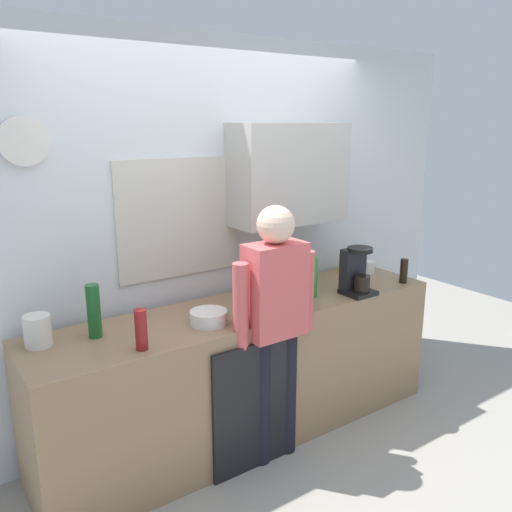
{
  "coord_description": "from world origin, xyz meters",
  "views": [
    {
      "loc": [
        -1.75,
        -2.32,
        2.06
      ],
      "look_at": [
        0.04,
        0.25,
        1.25
      ],
      "focal_mm": 36.72,
      "sensor_mm": 36.0,
      "label": 1
    }
  ],
  "objects_px": {
    "bottle_red_vinegar": "(141,330)",
    "bottle_clear_soda": "(311,277)",
    "bottle_olive_oil": "(278,286)",
    "bottle_green_wine": "(94,311)",
    "bottle_dark_sauce": "(404,271)",
    "person_at_sink": "(275,315)",
    "dish_soap": "(342,263)",
    "storage_canister": "(38,331)",
    "potted_plant": "(294,289)",
    "cup_white_mug": "(370,267)",
    "coffee_maker": "(356,273)",
    "cup_yellow_cup": "(268,303)",
    "mixing_bowl": "(209,317)",
    "bottle_amber_beer": "(242,302)"
  },
  "relations": [
    {
      "from": "bottle_clear_soda",
      "to": "coffee_maker",
      "type": "bearing_deg",
      "value": -21.82
    },
    {
      "from": "bottle_red_vinegar",
      "to": "bottle_clear_soda",
      "type": "relative_size",
      "value": 0.79
    },
    {
      "from": "person_at_sink",
      "to": "dish_soap",
      "type": "bearing_deg",
      "value": 24.08
    },
    {
      "from": "bottle_clear_soda",
      "to": "dish_soap",
      "type": "bearing_deg",
      "value": 27.38
    },
    {
      "from": "bottle_dark_sauce",
      "to": "cup_white_mug",
      "type": "xyz_separation_m",
      "value": [
        -0.02,
        0.31,
        -0.04
      ]
    },
    {
      "from": "cup_white_mug",
      "to": "mixing_bowl",
      "type": "relative_size",
      "value": 0.43
    },
    {
      "from": "dish_soap",
      "to": "person_at_sink",
      "type": "height_order",
      "value": "person_at_sink"
    },
    {
      "from": "bottle_green_wine",
      "to": "cup_yellow_cup",
      "type": "bearing_deg",
      "value": -10.76
    },
    {
      "from": "bottle_red_vinegar",
      "to": "person_at_sink",
      "type": "xyz_separation_m",
      "value": [
        0.8,
        -0.08,
        -0.07
      ]
    },
    {
      "from": "bottle_clear_soda",
      "to": "bottle_green_wine",
      "type": "xyz_separation_m",
      "value": [
        -1.41,
        0.16,
        0.01
      ]
    },
    {
      "from": "bottle_olive_oil",
      "to": "storage_canister",
      "type": "height_order",
      "value": "bottle_olive_oil"
    },
    {
      "from": "coffee_maker",
      "to": "person_at_sink",
      "type": "xyz_separation_m",
      "value": [
        -0.77,
        -0.1,
        -0.1
      ]
    },
    {
      "from": "coffee_maker",
      "to": "potted_plant",
      "type": "height_order",
      "value": "coffee_maker"
    },
    {
      "from": "bottle_olive_oil",
      "to": "storage_canister",
      "type": "distance_m",
      "value": 1.44
    },
    {
      "from": "bottle_dark_sauce",
      "to": "bottle_clear_soda",
      "type": "distance_m",
      "value": 0.78
    },
    {
      "from": "bottle_clear_soda",
      "to": "storage_canister",
      "type": "relative_size",
      "value": 1.65
    },
    {
      "from": "mixing_bowl",
      "to": "potted_plant",
      "type": "relative_size",
      "value": 0.96
    },
    {
      "from": "bottle_dark_sauce",
      "to": "bottle_green_wine",
      "type": "bearing_deg",
      "value": 171.93
    },
    {
      "from": "bottle_clear_soda",
      "to": "storage_canister",
      "type": "height_order",
      "value": "bottle_clear_soda"
    },
    {
      "from": "storage_canister",
      "to": "potted_plant",
      "type": "bearing_deg",
      "value": -12.64
    },
    {
      "from": "coffee_maker",
      "to": "cup_yellow_cup",
      "type": "relative_size",
      "value": 3.88
    },
    {
      "from": "bottle_olive_oil",
      "to": "storage_canister",
      "type": "xyz_separation_m",
      "value": [
        -1.43,
        0.2,
        -0.04
      ]
    },
    {
      "from": "bottle_clear_soda",
      "to": "bottle_olive_oil",
      "type": "bearing_deg",
      "value": 177.8
    },
    {
      "from": "bottle_green_wine",
      "to": "cup_white_mug",
      "type": "bearing_deg",
      "value": 0.16
    },
    {
      "from": "bottle_green_wine",
      "to": "person_at_sink",
      "type": "xyz_separation_m",
      "value": [
        0.94,
        -0.38,
        -0.11
      ]
    },
    {
      "from": "bottle_clear_soda",
      "to": "cup_white_mug",
      "type": "height_order",
      "value": "bottle_clear_soda"
    },
    {
      "from": "bottle_red_vinegar",
      "to": "dish_soap",
      "type": "xyz_separation_m",
      "value": [
        1.85,
        0.44,
        -0.03
      ]
    },
    {
      "from": "bottle_clear_soda",
      "to": "potted_plant",
      "type": "height_order",
      "value": "bottle_clear_soda"
    },
    {
      "from": "bottle_clear_soda",
      "to": "potted_plant",
      "type": "distance_m",
      "value": 0.26
    },
    {
      "from": "cup_white_mug",
      "to": "potted_plant",
      "type": "relative_size",
      "value": 0.41
    },
    {
      "from": "cup_white_mug",
      "to": "bottle_olive_oil",
      "type": "bearing_deg",
      "value": -171.29
    },
    {
      "from": "storage_canister",
      "to": "person_at_sink",
      "type": "xyz_separation_m",
      "value": [
        1.23,
        -0.44,
        -0.04
      ]
    },
    {
      "from": "bottle_olive_oil",
      "to": "bottle_green_wine",
      "type": "xyz_separation_m",
      "value": [
        -1.14,
        0.15,
        0.02
      ]
    },
    {
      "from": "bottle_red_vinegar",
      "to": "storage_canister",
      "type": "relative_size",
      "value": 1.29
    },
    {
      "from": "bottle_olive_oil",
      "to": "cup_white_mug",
      "type": "xyz_separation_m",
      "value": [
        1.01,
        0.16,
        -0.08
      ]
    },
    {
      "from": "storage_canister",
      "to": "coffee_maker",
      "type": "bearing_deg",
      "value": -9.44
    },
    {
      "from": "bottle_red_vinegar",
      "to": "storage_canister",
      "type": "height_order",
      "value": "bottle_red_vinegar"
    },
    {
      "from": "bottle_olive_oil",
      "to": "cup_yellow_cup",
      "type": "distance_m",
      "value": 0.15
    },
    {
      "from": "bottle_dark_sauce",
      "to": "cup_white_mug",
      "type": "bearing_deg",
      "value": 93.45
    },
    {
      "from": "mixing_bowl",
      "to": "storage_canister",
      "type": "height_order",
      "value": "storage_canister"
    },
    {
      "from": "bottle_green_wine",
      "to": "dish_soap",
      "type": "relative_size",
      "value": 1.67
    },
    {
      "from": "bottle_red_vinegar",
      "to": "storage_canister",
      "type": "bearing_deg",
      "value": 140.7
    },
    {
      "from": "bottle_green_wine",
      "to": "cup_yellow_cup",
      "type": "relative_size",
      "value": 3.53
    },
    {
      "from": "bottle_olive_oil",
      "to": "bottle_green_wine",
      "type": "height_order",
      "value": "bottle_green_wine"
    },
    {
      "from": "cup_yellow_cup",
      "to": "storage_canister",
      "type": "xyz_separation_m",
      "value": [
        -1.32,
        0.25,
        0.04
      ]
    },
    {
      "from": "person_at_sink",
      "to": "bottle_amber_beer",
      "type": "bearing_deg",
      "value": 136.78
    },
    {
      "from": "dish_soap",
      "to": "coffee_maker",
      "type": "bearing_deg",
      "value": -123.62
    },
    {
      "from": "bottle_olive_oil",
      "to": "bottle_dark_sauce",
      "type": "distance_m",
      "value": 1.04
    },
    {
      "from": "bottle_green_wine",
      "to": "person_at_sink",
      "type": "distance_m",
      "value": 1.02
    },
    {
      "from": "bottle_red_vinegar",
      "to": "person_at_sink",
      "type": "distance_m",
      "value": 0.81
    }
  ]
}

